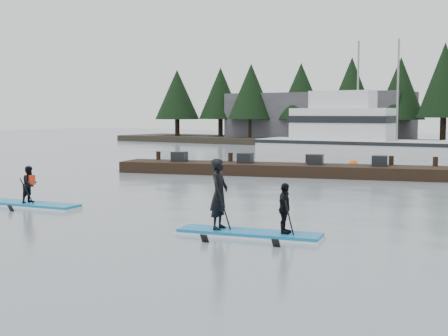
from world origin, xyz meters
The scene contains 7 objects.
ground centered at (0.00, 0.00, 0.00)m, with size 160.00×160.00×0.00m, color gray.
waterfront_building centered at (-14.00, 44.00, 2.50)m, with size 18.00×6.00×5.00m, color #4C4C51.
fishing_boat_large centered at (-3.98, 29.64, 0.66)m, with size 15.74×5.38×8.98m.
floating_dock centered at (-2.10, 14.59, 0.28)m, with size 16.73×2.23×0.56m, color black.
buoy_b centered at (-1.22, 21.23, 0.00)m, with size 0.52×0.52×0.52m, color #F65A0C.
paddleboard_solo centered at (-4.27, 0.98, 0.38)m, with size 3.60×1.35×1.80m.
paddleboard_duo centered at (4.09, 0.70, 0.63)m, with size 3.70×1.64×2.36m.
Camera 1 is at (12.09, -12.37, 3.05)m, focal length 50.00 mm.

